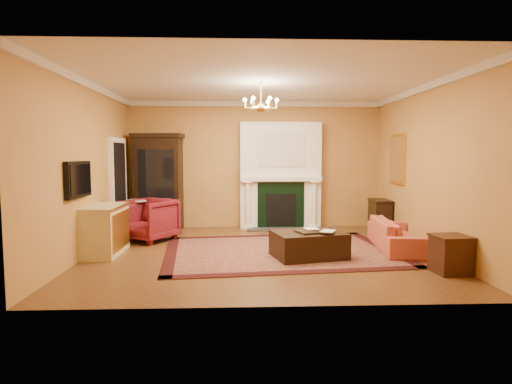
{
  "coord_description": "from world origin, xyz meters",
  "views": [
    {
      "loc": [
        -0.39,
        -7.51,
        1.74
      ],
      "look_at": [
        -0.07,
        0.3,
        1.06
      ],
      "focal_mm": 30.0,
      "sensor_mm": 36.0,
      "label": 1
    }
  ],
  "objects": [
    {
      "name": "ceiling",
      "position": [
        0.0,
        0.0,
        3.01
      ],
      "size": [
        6.0,
        5.5,
        0.02
      ],
      "primitive_type": "cube",
      "color": "silver",
      "rests_on": "wall_back"
    },
    {
      "name": "pedestal_table",
      "position": [
        -2.54,
        1.59,
        0.46
      ],
      "size": [
        0.44,
        0.44,
        0.79
      ],
      "color": "black",
      "rests_on": "floor"
    },
    {
      "name": "wall_left",
      "position": [
        -3.01,
        0.0,
        1.5
      ],
      "size": [
        0.02,
        5.5,
        3.0
      ],
      "primitive_type": "cube",
      "color": "#C38846",
      "rests_on": "floor"
    },
    {
      "name": "china_cabinet",
      "position": [
        -2.26,
        2.49,
        1.07
      ],
      "size": [
        1.11,
        0.59,
        2.13
      ],
      "primitive_type": "cube",
      "rotation": [
        0.0,
        0.0,
        -0.1
      ],
      "color": "black",
      "rests_on": "floor"
    },
    {
      "name": "wall_right",
      "position": [
        3.01,
        0.0,
        1.5
      ],
      "size": [
        0.02,
        5.5,
        3.0
      ],
      "primitive_type": "cube",
      "color": "#C38846",
      "rests_on": "floor"
    },
    {
      "name": "commode",
      "position": [
        -2.73,
        -0.03,
        0.43
      ],
      "size": [
        0.55,
        1.16,
        0.86
      ],
      "primitive_type": "cube",
      "rotation": [
        0.0,
        0.0,
        -0.01
      ],
      "color": "beige",
      "rests_on": "floor"
    },
    {
      "name": "gilt_mirror",
      "position": [
        2.97,
        1.4,
        1.65
      ],
      "size": [
        0.06,
        0.76,
        1.05
      ],
      "color": "gold",
      "rests_on": "wall_right"
    },
    {
      "name": "fireplace",
      "position": [
        0.6,
        2.57,
        1.19
      ],
      "size": [
        1.9,
        0.7,
        2.5
      ],
      "color": "white",
      "rests_on": "wall_back"
    },
    {
      "name": "tv_panel",
      "position": [
        -2.95,
        -0.6,
        1.35
      ],
      "size": [
        0.09,
        0.95,
        0.58
      ],
      "color": "black",
      "rests_on": "wall_left"
    },
    {
      "name": "crown_molding",
      "position": [
        0.0,
        0.96,
        2.94
      ],
      "size": [
        6.0,
        5.5,
        0.12
      ],
      "color": "silver",
      "rests_on": "ceiling"
    },
    {
      "name": "oriental_rug",
      "position": [
        0.35,
        0.06,
        0.01
      ],
      "size": [
        4.37,
        3.46,
        0.02
      ],
      "primitive_type": "cube",
      "rotation": [
        0.0,
        0.0,
        0.1
      ],
      "color": "#420E12",
      "rests_on": "floor"
    },
    {
      "name": "end_table",
      "position": [
        2.72,
        -1.46,
        0.27
      ],
      "size": [
        0.5,
        0.5,
        0.54
      ],
      "primitive_type": "cube",
      "rotation": [
        0.0,
        0.0,
        0.08
      ],
      "color": "#37190F",
      "rests_on": "floor"
    },
    {
      "name": "topiary_left",
      "position": [
        -0.17,
        2.53,
        1.47
      ],
      "size": [
        0.16,
        0.16,
        0.43
      ],
      "color": "gray",
      "rests_on": "fireplace"
    },
    {
      "name": "wingback_armchair",
      "position": [
        -2.22,
        1.12,
        0.47
      ],
      "size": [
        1.22,
        1.2,
        0.94
      ],
      "primitive_type": "imported",
      "rotation": [
        0.0,
        0.0,
        -0.55
      ],
      "color": "maroon",
      "rests_on": "floor"
    },
    {
      "name": "book_a",
      "position": [
        0.73,
        -0.43,
        0.62
      ],
      "size": [
        0.21,
        0.05,
        0.28
      ],
      "primitive_type": "imported",
      "rotation": [
        0.0,
        0.0,
        0.13
      ],
      "color": "gray",
      "rests_on": "ottoman_tray"
    },
    {
      "name": "floor",
      "position": [
        0.0,
        0.0,
        -0.01
      ],
      "size": [
        6.0,
        5.5,
        0.02
      ],
      "primitive_type": "cube",
      "color": "brown",
      "rests_on": "ground"
    },
    {
      "name": "book_b",
      "position": [
        0.98,
        -0.59,
        0.62
      ],
      "size": [
        0.19,
        0.12,
        0.28
      ],
      "primitive_type": "imported",
      "rotation": [
        0.0,
        0.0,
        -0.49
      ],
      "color": "gray",
      "rests_on": "ottoman_tray"
    },
    {
      "name": "console_table",
      "position": [
        2.78,
        1.88,
        0.36
      ],
      "size": [
        0.38,
        0.65,
        0.71
      ],
      "primitive_type": "cube",
      "rotation": [
        0.0,
        0.0,
        -0.03
      ],
      "color": "black",
      "rests_on": "floor"
    },
    {
      "name": "doorway",
      "position": [
        -2.95,
        1.7,
        1.05
      ],
      "size": [
        0.08,
        1.05,
        2.1
      ],
      "color": "white",
      "rests_on": "wall_left"
    },
    {
      "name": "topiary_right",
      "position": [
        1.4,
        2.53,
        1.49
      ],
      "size": [
        0.17,
        0.17,
        0.47
      ],
      "color": "gray",
      "rests_on": "fireplace"
    },
    {
      "name": "chandelier",
      "position": [
        -0.0,
        0.0,
        2.61
      ],
      "size": [
        0.63,
        0.55,
        0.53
      ],
      "color": "gold",
      "rests_on": "ceiling"
    },
    {
      "name": "wall_front",
      "position": [
        0.0,
        -2.76,
        1.5
      ],
      "size": [
        6.0,
        0.02,
        3.0
      ],
      "primitive_type": "cube",
      "color": "#C38846",
      "rests_on": "floor"
    },
    {
      "name": "leather_ottoman",
      "position": [
        0.79,
        -0.44,
        0.23
      ],
      "size": [
        1.31,
        1.08,
        0.43
      ],
      "primitive_type": "cube",
      "rotation": [
        0.0,
        0.0,
        0.23
      ],
      "color": "black",
      "rests_on": "oriental_rug"
    },
    {
      "name": "wall_back",
      "position": [
        0.0,
        2.76,
        1.5
      ],
      "size": [
        6.0,
        0.02,
        3.0
      ],
      "primitive_type": "cube",
      "color": "#C38846",
      "rests_on": "floor"
    },
    {
      "name": "coral_sofa",
      "position": [
        2.53,
        0.14,
        0.37
      ],
      "size": [
        0.75,
        1.93,
        0.74
      ],
      "primitive_type": "imported",
      "rotation": [
        0.0,
        0.0,
        1.46
      ],
      "color": "#C35E3D",
      "rests_on": "floor"
    },
    {
      "name": "ottoman_tray",
      "position": [
        0.82,
        -0.5,
        0.46
      ],
      "size": [
        0.57,
        0.51,
        0.03
      ],
      "primitive_type": "cube",
      "rotation": [
        0.0,
        0.0,
        0.33
      ],
      "color": "black",
      "rests_on": "leather_ottoman"
    }
  ]
}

